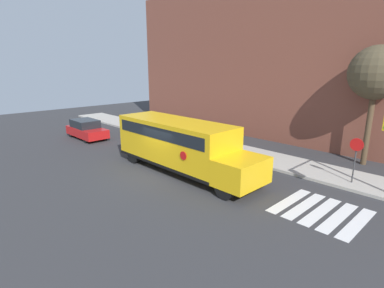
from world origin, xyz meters
name	(u,v)px	position (x,y,z in m)	size (l,w,h in m)	color
ground_plane	(160,174)	(0.00, 0.00, 0.00)	(60.00, 60.00, 0.00)	#333335
sidewalk_strip	(233,150)	(0.00, 6.50, 0.07)	(44.00, 3.00, 0.15)	#B2ADA3
building_backdrop	(287,60)	(0.00, 13.00, 6.30)	(32.00, 4.00, 12.60)	brown
crosswalk_stripes	(321,211)	(8.18, 2.00, 0.00)	(3.30, 3.20, 0.01)	white
school_bus	(180,143)	(0.41, 1.12, 1.66)	(9.47, 2.57, 2.88)	yellow
parked_car	(86,129)	(-10.92, 0.87, 0.75)	(4.24, 1.80, 1.53)	red
stop_sign	(355,155)	(8.04, 5.89, 1.59)	(0.64, 0.10, 2.45)	#38383A
tree_near_sidewalk	(377,74)	(7.34, 9.97, 5.42)	(3.07, 3.07, 7.01)	brown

